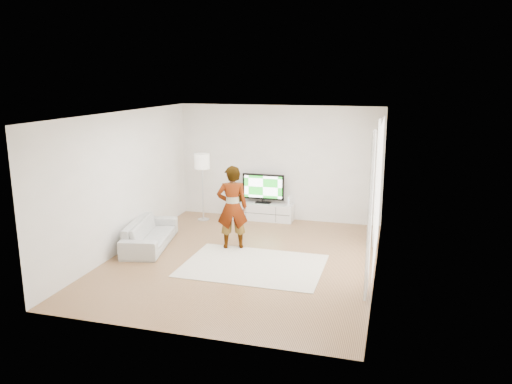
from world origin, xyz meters
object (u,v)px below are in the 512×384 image
(player, at_px, (232,207))
(sofa, at_px, (150,233))
(media_console, at_px, (263,211))
(floor_lamp, at_px, (202,164))
(television, at_px, (263,187))
(rug, at_px, (253,266))

(player, xyz_separation_m, sofa, (-1.69, -0.37, -0.59))
(player, bearing_deg, media_console, -113.35)
(media_console, height_order, floor_lamp, floor_lamp)
(television, distance_m, sofa, 3.16)
(player, xyz_separation_m, floor_lamp, (-1.35, 1.78, 0.52))
(media_console, height_order, rug, media_console)
(media_console, bearing_deg, floor_lamp, -164.14)
(media_console, relative_size, player, 0.88)
(television, relative_size, player, 0.61)
(media_console, relative_size, rug, 0.58)
(rug, relative_size, floor_lamp, 1.57)
(rug, distance_m, sofa, 2.44)
(rug, xyz_separation_m, floor_lamp, (-2.04, 2.64, 1.39))
(television, distance_m, floor_lamp, 1.59)
(floor_lamp, bearing_deg, player, -52.76)
(media_console, relative_size, sofa, 0.79)
(sofa, bearing_deg, television, -45.79)
(television, xyz_separation_m, rug, (0.62, -3.07, -0.81))
(television, bearing_deg, floor_lamp, -163.11)
(media_console, height_order, television, television)
(media_console, relative_size, television, 1.45)
(sofa, xyz_separation_m, floor_lamp, (0.34, 2.14, 1.12))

